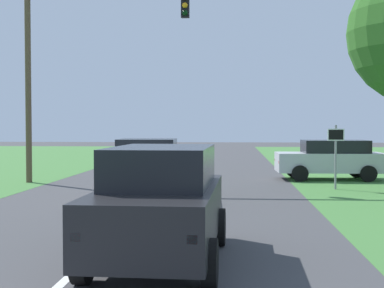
# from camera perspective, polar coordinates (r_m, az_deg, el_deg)

# --- Properties ---
(ground_plane) EXTENTS (120.00, 120.00, 0.00)m
(ground_plane) POSITION_cam_1_polar(r_m,az_deg,el_deg) (13.72, -6.35, -7.83)
(ground_plane) COLOR #424244
(red_suv_near) EXTENTS (2.18, 4.53, 1.97)m
(red_suv_near) POSITION_cam_1_polar(r_m,az_deg,el_deg) (9.34, -3.28, -6.09)
(red_suv_near) COLOR black
(red_suv_near) RESTS_ON ground_plane
(pickup_truck_lead) EXTENTS (2.38, 5.03, 1.91)m
(pickup_truck_lead) POSITION_cam_1_polar(r_m,az_deg,el_deg) (17.21, -4.65, -2.57)
(pickup_truck_lead) COLOR silver
(pickup_truck_lead) RESTS_ON ground_plane
(traffic_light) EXTENTS (7.23, 0.40, 8.18)m
(traffic_light) POSITION_cam_1_polar(r_m,az_deg,el_deg) (22.61, -12.61, 9.62)
(traffic_light) COLOR brown
(traffic_light) RESTS_ON ground_plane
(keep_moving_sign) EXTENTS (0.60, 0.09, 2.34)m
(keep_moving_sign) POSITION_cam_1_polar(r_m,az_deg,el_deg) (20.33, 14.88, -0.42)
(keep_moving_sign) COLOR gray
(keep_moving_sign) RESTS_ON ground_plane
(crossing_suv_far) EXTENTS (4.54, 2.25, 1.69)m
(crossing_suv_far) POSITION_cam_1_polar(r_m,az_deg,el_deg) (23.97, 14.38, -1.50)
(crossing_suv_far) COLOR silver
(crossing_suv_far) RESTS_ON ground_plane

